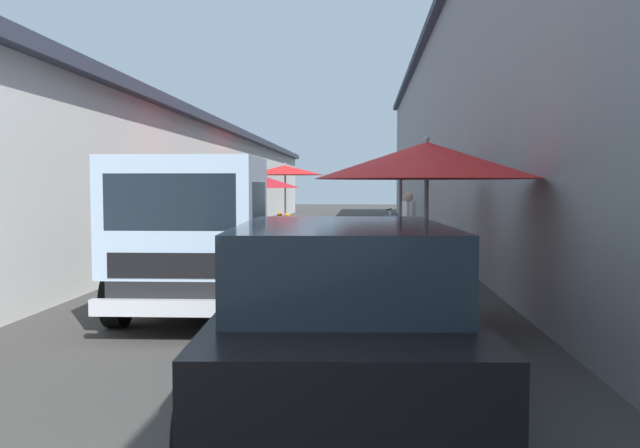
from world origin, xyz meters
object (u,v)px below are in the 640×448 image
object	(u,v)px
fruit_stall_mid_lane	(426,177)
hatchback_car	(342,315)
delivery_truck	(200,238)
plastic_stool	(250,265)
fruit_stall_far_left	(399,179)
vendor_by_crates	(408,222)
fruit_stall_far_right	(244,190)
parked_scooter	(386,236)
fruit_stall_near_left	(285,182)

from	to	relation	value
fruit_stall_mid_lane	hatchback_car	size ratio (longest dim) A/B	0.69
delivery_truck	plastic_stool	bearing A→B (deg)	-2.65
fruit_stall_far_left	hatchback_car	xyz separation A→B (m)	(-6.66, 0.79, -1.11)
fruit_stall_far_left	vendor_by_crates	distance (m)	3.17
fruit_stall_far_right	plastic_stool	distance (m)	2.56
fruit_stall_far_left	plastic_stool	distance (m)	3.06
hatchback_car	parked_scooter	xyz separation A→B (m)	(11.54, -0.73, -0.29)
delivery_truck	parked_scooter	bearing A→B (deg)	-18.50
fruit_stall_near_left	parked_scooter	bearing A→B (deg)	-142.23
fruit_stall_far_right	parked_scooter	size ratio (longest dim) A/B	1.46
fruit_stall_far_left	hatchback_car	distance (m)	6.80
parked_scooter	vendor_by_crates	bearing A→B (deg)	-166.82
fruit_stall_far_left	vendor_by_crates	bearing A→B (deg)	-7.12
hatchback_car	vendor_by_crates	world-z (taller)	vendor_by_crates
vendor_by_crates	plastic_stool	xyz separation A→B (m)	(-3.27, 3.01, -0.59)
fruit_stall_mid_lane	hatchback_car	xyz separation A→B (m)	(-3.00, 0.92, -1.10)
fruit_stall_far_right	hatchback_car	distance (m)	8.90
fruit_stall_far_left	delivery_truck	size ratio (longest dim) A/B	0.48
fruit_stall_mid_lane	parked_scooter	xyz separation A→B (m)	(8.54, 0.19, -1.39)
fruit_stall_mid_lane	parked_scooter	distance (m)	8.66
fruit_stall_mid_lane	delivery_truck	world-z (taller)	fruit_stall_mid_lane
fruit_stall_mid_lane	hatchback_car	distance (m)	3.33
fruit_stall_far_right	fruit_stall_far_left	world-z (taller)	fruit_stall_far_left
fruit_stall_far_left	parked_scooter	size ratio (longest dim) A/B	1.44
parked_scooter	plastic_stool	bearing A→B (deg)	153.43
fruit_stall_near_left	hatchback_car	bearing A→B (deg)	-171.53
fruit_stall_mid_lane	plastic_stool	distance (m)	4.63
fruit_stall_mid_lane	vendor_by_crates	bearing A→B (deg)	-2.13
fruit_stall_near_left	plastic_stool	distance (m)	9.20
fruit_stall_far_right	plastic_stool	bearing A→B (deg)	-167.05
fruit_stall_near_left	vendor_by_crates	distance (m)	6.82
fruit_stall_far_right	plastic_stool	world-z (taller)	fruit_stall_far_right
delivery_truck	parked_scooter	world-z (taller)	delivery_truck
fruit_stall_mid_lane	fruit_stall_far_left	world-z (taller)	fruit_stall_far_left
hatchback_car	fruit_stall_far_left	bearing A→B (deg)	-6.80
fruit_stall_far_left	parked_scooter	bearing A→B (deg)	0.74
parked_scooter	plastic_stool	distance (m)	5.76
fruit_stall_far_right	fruit_stall_far_left	size ratio (longest dim) A/B	1.01
plastic_stool	delivery_truck	bearing A→B (deg)	177.35
fruit_stall_far_left	parked_scooter	world-z (taller)	fruit_stall_far_left
vendor_by_crates	plastic_stool	world-z (taller)	vendor_by_crates
fruit_stall_far_left	parked_scooter	distance (m)	5.08
hatchback_car	plastic_stool	size ratio (longest dim) A/B	9.19
delivery_truck	plastic_stool	world-z (taller)	delivery_truck
fruit_stall_far_right	vendor_by_crates	xyz separation A→B (m)	(1.13, -3.51, -0.73)
delivery_truck	parked_scooter	distance (m)	8.57
delivery_truck	fruit_stall_far_right	bearing A→B (deg)	3.98
hatchback_car	fruit_stall_mid_lane	bearing A→B (deg)	-17.10
delivery_truck	parked_scooter	xyz separation A→B (m)	(8.11, -2.71, -0.59)
plastic_stool	fruit_stall_far_left	bearing A→B (deg)	-84.23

